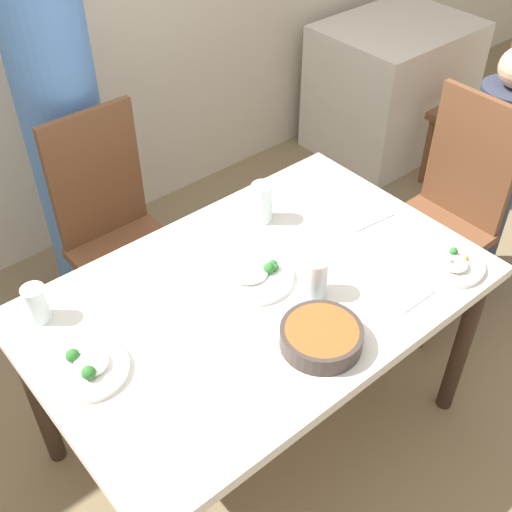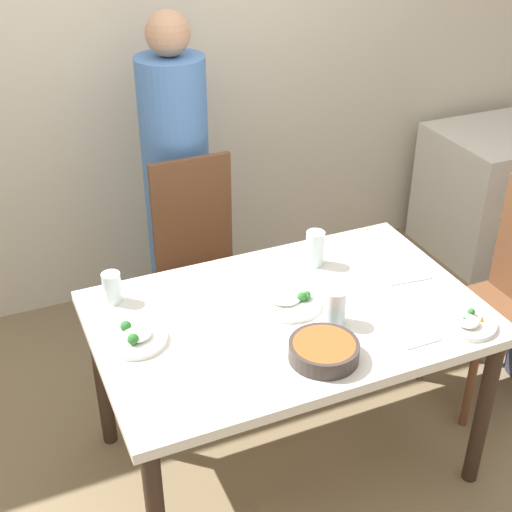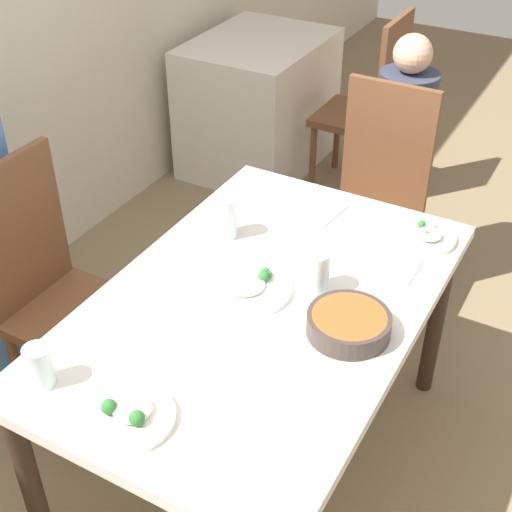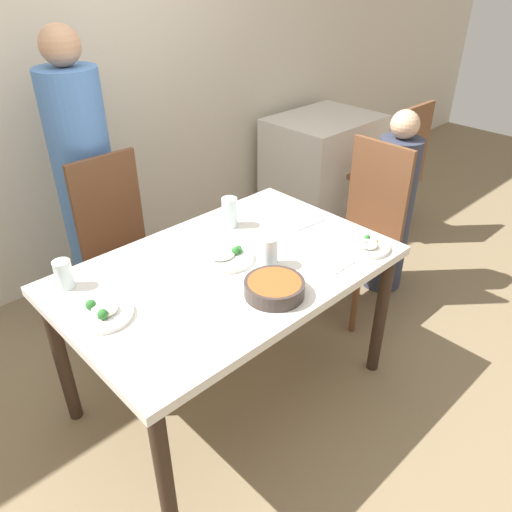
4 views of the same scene
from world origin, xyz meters
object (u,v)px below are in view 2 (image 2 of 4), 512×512
(chair_child_spot, at_px, (503,294))
(plate_rice_adult, at_px, (289,301))
(bowl_curry, at_px, (324,350))
(glass_water_tall, at_px, (112,288))
(person_adult, at_px, (178,192))
(chair_adult_spot, at_px, (202,262))

(chair_child_spot, xyz_separation_m, plate_rice_adult, (-1.02, 0.01, 0.23))
(bowl_curry, height_order, glass_water_tall, glass_water_tall)
(person_adult, height_order, glass_water_tall, person_adult)
(plate_rice_adult, bearing_deg, person_adult, 94.46)
(person_adult, relative_size, plate_rice_adult, 6.43)
(person_adult, distance_m, plate_rice_adult, 1.07)
(chair_adult_spot, height_order, person_adult, person_adult)
(person_adult, xyz_separation_m, glass_water_tall, (-0.51, -0.79, 0.06))
(person_adult, bearing_deg, chair_adult_spot, -90.00)
(chair_adult_spot, height_order, bowl_curry, chair_adult_spot)
(bowl_curry, bearing_deg, person_adult, 92.15)
(chair_child_spot, bearing_deg, chair_adult_spot, -124.61)
(glass_water_tall, bearing_deg, plate_rice_adult, -25.15)
(bowl_curry, xyz_separation_m, plate_rice_adult, (0.03, 0.33, -0.02))
(chair_adult_spot, xyz_separation_m, bowl_curry, (0.05, -1.08, 0.25))
(chair_child_spot, xyz_separation_m, person_adult, (-1.11, 1.08, 0.22))
(bowl_curry, xyz_separation_m, glass_water_tall, (-0.56, 0.61, 0.03))
(chair_adult_spot, relative_size, person_adult, 0.63)
(person_adult, height_order, bowl_curry, person_adult)
(person_adult, xyz_separation_m, plate_rice_adult, (0.08, -1.07, 0.01))
(chair_adult_spot, distance_m, chair_child_spot, 1.34)
(chair_adult_spot, bearing_deg, bowl_curry, -87.22)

